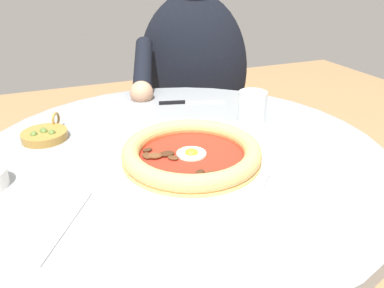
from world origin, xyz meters
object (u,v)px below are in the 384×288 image
diner_person (192,118)px  steak_knife (182,102)px  pizza_on_plate (189,155)px  olive_pan (45,135)px  fork_utensil (67,225)px  dining_table (181,207)px  water_glass (252,108)px  cafe_chair_diner (194,114)px

diner_person → steak_knife: bearing=153.0°
pizza_on_plate → diner_person: bearing=-22.4°
olive_pan → fork_utensil: olive_pan is taller
dining_table → steak_knife: size_ratio=4.77×
water_glass → fork_utensil: (-0.27, 0.48, -0.03)m
steak_knife → dining_table: bearing=158.8°
dining_table → diner_person: diner_person is taller
olive_pan → diner_person: 0.70m
steak_knife → olive_pan: size_ratio=1.58×
cafe_chair_diner → steak_knife: bearing=153.5°
dining_table → olive_pan: 0.36m
steak_knife → fork_utensil: steak_knife is taller
water_glass → diner_person: bearing=-3.7°
cafe_chair_diner → water_glass: bearing=171.7°
dining_table → olive_pan: size_ratio=7.53×
steak_knife → cafe_chair_diner: (0.43, -0.21, -0.22)m
fork_utensil → diner_person: bearing=-34.3°
water_glass → olive_pan: bearing=81.2°
steak_knife → olive_pan: olive_pan is taller
dining_table → water_glass: water_glass is taller
dining_table → water_glass: bearing=-68.4°
pizza_on_plate → steak_knife: size_ratio=1.68×
pizza_on_plate → olive_pan: (0.24, 0.27, -0.01)m
cafe_chair_diner → dining_table: bearing=155.5°
dining_table → pizza_on_plate: size_ratio=2.84×
steak_knife → cafe_chair_diner: cafe_chair_diner is taller
dining_table → steak_knife: (0.27, -0.11, 0.15)m
olive_pan → diner_person: bearing=-52.4°
olive_pan → water_glass: bearing=-98.8°
steak_knife → pizza_on_plate: bearing=161.9°
dining_table → diner_person: 0.64m
water_glass → fork_utensil: water_glass is taller
pizza_on_plate → cafe_chair_diner: size_ratio=0.38×
fork_utensil → dining_table: bearing=-54.9°
diner_person → dining_table: bearing=155.7°
olive_pan → diner_person: diner_person is taller
diner_person → cafe_chair_diner: bearing=-25.2°
fork_utensil → steak_knife: bearing=-38.5°
diner_person → water_glass: bearing=176.3°
water_glass → diner_person: 0.53m
diner_person → cafe_chair_diner: (0.12, -0.06, -0.03)m
dining_table → cafe_chair_diner: bearing=-24.5°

